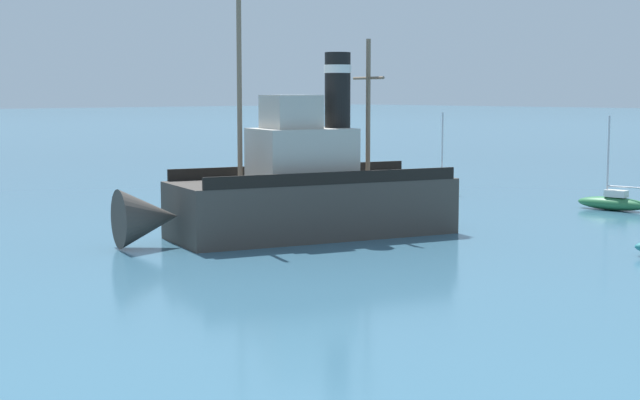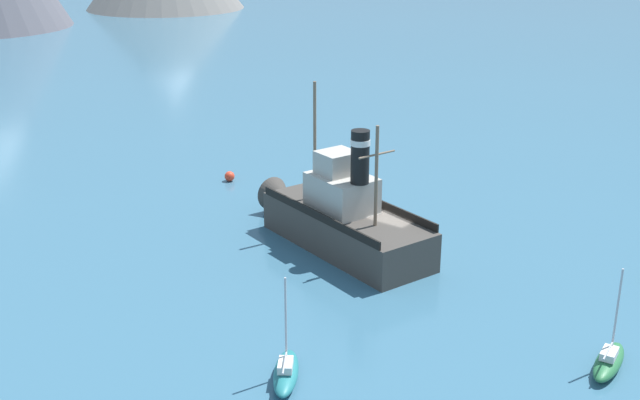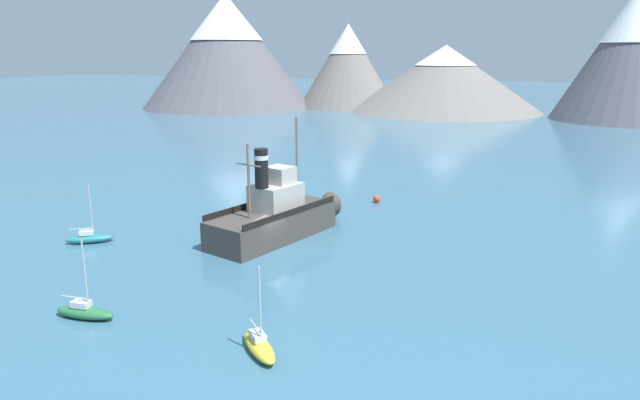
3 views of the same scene
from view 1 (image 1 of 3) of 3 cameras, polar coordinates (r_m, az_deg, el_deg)
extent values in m
plane|color=#38667F|center=(44.64, 1.26, -1.58)|extent=(600.00, 600.00, 0.00)
cube|color=#423D38|center=(41.76, -0.44, -0.46)|extent=(7.55, 12.75, 2.40)
cone|color=#423D38|center=(39.15, -9.95, -1.02)|extent=(2.92, 2.96, 2.35)
cube|color=#B2ADA3|center=(41.33, -1.07, 2.67)|extent=(3.99, 4.67, 2.20)
cube|color=#B2ADA3|center=(41.04, -1.71, 5.15)|extent=(2.67, 2.53, 1.40)
cylinder|color=black|center=(42.01, 1.03, 6.41)|extent=(1.10, 1.10, 3.20)
cylinder|color=silver|center=(42.02, 1.03, 7.63)|extent=(1.16, 1.16, 0.35)
cylinder|color=#75604C|center=(40.12, -4.71, 6.32)|extent=(0.20, 0.20, 7.50)
cylinder|color=#75604C|center=(42.73, 2.82, 5.33)|extent=(0.20, 0.20, 6.00)
cylinder|color=#75604C|center=(42.73, 2.83, 7.10)|extent=(2.53, 0.83, 0.12)
cube|color=black|center=(39.69, 0.92, 1.28)|extent=(3.27, 10.99, 0.50)
cube|color=black|center=(43.55, -1.69, 1.73)|extent=(3.27, 10.99, 0.50)
ellipsoid|color=#286B3D|center=(53.12, 16.64, -0.19)|extent=(3.90, 1.51, 0.70)
cube|color=silver|center=(52.98, 16.85, 0.36)|extent=(1.16, 0.76, 0.36)
cylinder|color=#B7B7BC|center=(53.03, 16.43, 2.46)|extent=(0.10, 0.10, 4.20)
cylinder|color=#B7B7BC|center=(52.78, 17.26, 0.73)|extent=(1.80, 0.28, 0.08)
ellipsoid|color=gold|center=(59.66, 7.12, 0.71)|extent=(3.49, 3.44, 0.70)
cube|color=silver|center=(59.41, 7.15, 1.20)|extent=(1.23, 1.23, 0.36)
cylinder|color=#B7B7BC|center=(59.77, 7.13, 3.08)|extent=(0.10, 0.10, 4.20)
cylinder|color=#B7B7BC|center=(58.98, 7.19, 1.53)|extent=(1.35, 1.31, 0.08)
camera|label=2|loc=(56.51, 55.46, 17.70)|focal=45.00mm
camera|label=3|loc=(86.42, 11.24, 12.20)|focal=32.00mm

